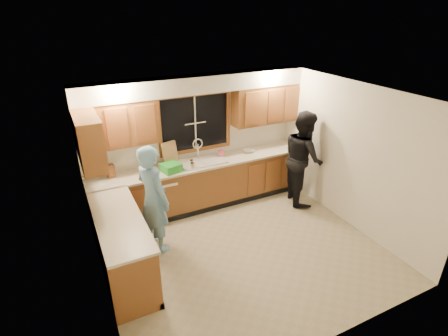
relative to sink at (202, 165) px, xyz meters
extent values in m
plane|color=#B4A98A|center=(0.00, -1.60, -0.86)|extent=(4.20, 4.20, 0.00)
plane|color=silver|center=(0.00, -1.60, 1.64)|extent=(4.20, 4.20, 0.00)
plane|color=white|center=(0.00, 0.30, 0.39)|extent=(4.20, 0.00, 4.20)
plane|color=white|center=(-2.10, -1.60, 0.39)|extent=(0.00, 3.80, 3.80)
plane|color=white|center=(2.10, -1.60, 0.39)|extent=(0.00, 3.80, 3.80)
cube|color=brown|center=(0.00, 0.00, -0.42)|extent=(4.20, 0.60, 0.88)
cube|color=brown|center=(-1.80, -1.25, -0.42)|extent=(0.60, 1.90, 0.88)
cube|color=beige|center=(0.00, -0.02, 0.04)|extent=(4.20, 0.63, 0.04)
cube|color=beige|center=(-1.79, -1.25, 0.04)|extent=(0.63, 1.90, 0.04)
cube|color=brown|center=(-1.43, 0.13, 0.96)|extent=(1.35, 0.33, 0.75)
cube|color=brown|center=(1.43, 0.13, 0.96)|extent=(1.35, 0.33, 0.75)
cube|color=brown|center=(-1.94, -0.48, 0.96)|extent=(0.33, 0.90, 0.75)
cube|color=silver|center=(0.00, 0.12, 1.49)|extent=(4.20, 0.35, 0.30)
cube|color=black|center=(0.00, 0.29, 0.74)|extent=(1.30, 0.01, 1.00)
cube|color=brown|center=(0.00, 0.28, 1.27)|extent=(1.44, 0.03, 0.07)
cube|color=brown|center=(0.00, 0.28, 0.20)|extent=(1.44, 0.03, 0.07)
cube|color=brown|center=(-0.69, 0.28, 0.74)|extent=(0.07, 0.03, 1.00)
cube|color=brown|center=(0.69, 0.28, 0.74)|extent=(0.07, 0.03, 1.00)
cube|color=silver|center=(0.00, 0.00, 0.07)|extent=(0.86, 0.52, 0.03)
cube|color=silver|center=(-0.21, 0.00, -0.02)|extent=(0.38, 0.42, 0.18)
cube|color=silver|center=(0.21, 0.00, -0.02)|extent=(0.38, 0.42, 0.18)
cylinder|color=silver|center=(0.00, 0.20, 0.22)|extent=(0.04, 0.04, 0.28)
torus|color=silver|center=(0.00, 0.20, 0.36)|extent=(0.21, 0.03, 0.21)
cube|color=silver|center=(-0.85, -0.01, -0.45)|extent=(0.60, 0.56, 0.82)
cube|color=silver|center=(-1.80, -1.82, -0.41)|extent=(0.58, 0.75, 0.90)
imported|color=#77B4E0|center=(-1.19, -0.89, 0.02)|extent=(0.62, 0.75, 1.77)
imported|color=black|center=(1.83, -0.68, 0.06)|extent=(0.94, 1.07, 1.84)
cube|color=#965529|center=(-1.64, 0.12, 0.17)|extent=(0.14, 0.13, 0.23)
cube|color=tan|center=(-0.55, 0.22, 0.26)|extent=(0.33, 0.19, 0.41)
cube|color=green|center=(-0.65, -0.13, 0.13)|extent=(0.37, 0.36, 0.15)
imported|color=#E7577C|center=(0.42, 0.05, 0.15)|extent=(0.10, 0.10, 0.19)
imported|color=silver|center=(1.03, 0.03, 0.08)|extent=(0.26, 0.26, 0.06)
cylinder|color=beige|center=(-0.24, -0.10, 0.12)|extent=(0.09, 0.09, 0.13)
cylinder|color=beige|center=(-0.28, -0.22, 0.12)|extent=(0.08, 0.08, 0.13)
camera|label=1|loc=(-2.28, -5.54, 2.73)|focal=28.00mm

